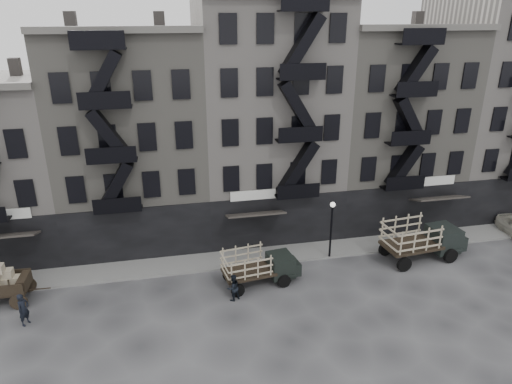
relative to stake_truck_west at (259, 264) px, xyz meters
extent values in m
plane|color=#38383A|center=(2.51, -0.49, -1.40)|extent=(140.00, 140.00, 0.00)
cube|color=slate|center=(2.51, 3.26, -1.33)|extent=(55.00, 2.50, 0.15)
cube|color=#4C4744|center=(-14.99, 9.51, 11.20)|extent=(0.70, 0.70, 1.20)
cube|color=gray|center=(-7.49, 9.51, 6.10)|extent=(10.00, 10.00, 15.00)
cube|color=black|center=(-7.49, 4.56, 0.60)|extent=(10.00, 0.35, 4.00)
cube|color=#595651|center=(-7.49, 4.36, 13.80)|extent=(10.00, 0.50, 0.40)
cube|color=#4C4744|center=(-10.49, 9.51, 14.20)|extent=(0.70, 0.70, 1.20)
cube|color=#4C4744|center=(-4.99, 9.51, 14.20)|extent=(0.70, 0.70, 1.20)
cube|color=#A7A099|center=(2.51, 9.51, 7.10)|extent=(10.00, 10.00, 17.00)
cube|color=black|center=(2.51, 4.56, 0.60)|extent=(10.00, 0.35, 4.00)
cube|color=gray|center=(12.51, 9.51, 6.10)|extent=(10.00, 10.00, 15.00)
cube|color=black|center=(12.51, 4.56, 0.60)|extent=(10.00, 0.35, 4.00)
cube|color=#595651|center=(12.51, 4.36, 13.80)|extent=(10.00, 0.50, 0.40)
cube|color=#4C4744|center=(9.51, 9.51, 14.20)|extent=(0.70, 0.70, 1.20)
cube|color=#4C4744|center=(15.01, 9.51, 14.20)|extent=(0.70, 0.70, 1.20)
cube|color=#A7A099|center=(22.51, 9.51, 7.60)|extent=(10.00, 10.00, 18.00)
cylinder|color=black|center=(5.51, 2.11, 0.60)|extent=(0.14, 0.14, 4.00)
sphere|color=silver|center=(5.51, 2.11, 2.70)|extent=(0.36, 0.36, 0.36)
cylinder|color=black|center=(-14.22, 0.15, -0.89)|extent=(1.02, 0.13, 1.02)
cylinder|color=black|center=(-14.16, 2.00, -0.89)|extent=(1.02, 0.13, 1.02)
cube|color=black|center=(-14.01, 1.07, -0.11)|extent=(0.51, 1.49, 0.74)
cube|color=black|center=(-0.68, -0.09, -0.43)|extent=(3.37, 2.26, 0.17)
cube|color=black|center=(1.43, 0.19, -0.34)|extent=(1.70, 1.85, 1.39)
cube|color=black|center=(2.26, 0.31, -0.61)|extent=(0.92, 1.48, 0.83)
cylinder|color=black|center=(1.46, -0.74, -0.99)|extent=(0.85, 0.31, 0.83)
cylinder|color=black|center=(1.21, 1.10, -0.99)|extent=(0.85, 0.31, 0.83)
cylinder|color=black|center=(-1.57, -1.15, -0.99)|extent=(0.85, 0.31, 0.83)
cylinder|color=black|center=(-1.82, 0.69, -0.99)|extent=(0.85, 0.31, 0.83)
cube|color=black|center=(10.89, 0.70, -0.22)|extent=(4.04, 2.64, 0.20)
cube|color=black|center=(13.47, 0.97, -0.11)|extent=(2.00, 2.20, 1.69)
cube|color=black|center=(14.48, 1.07, -0.44)|extent=(1.07, 1.77, 1.01)
cylinder|color=black|center=(13.48, -0.16, -0.90)|extent=(1.03, 0.35, 1.01)
cylinder|color=black|center=(13.25, 2.08, -0.90)|extent=(1.03, 0.35, 1.01)
cylinder|color=black|center=(9.78, -0.55, -0.90)|extent=(1.03, 0.35, 1.01)
cylinder|color=black|center=(9.55, 1.70, -0.90)|extent=(1.03, 0.35, 1.01)
imported|color=black|center=(-13.53, -1.34, -0.44)|extent=(0.75, 0.84, 1.92)
imported|color=black|center=(-1.90, -1.43, -0.55)|extent=(1.02, 0.94, 1.70)
camera|label=1|loc=(-5.30, -24.36, 14.78)|focal=32.00mm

